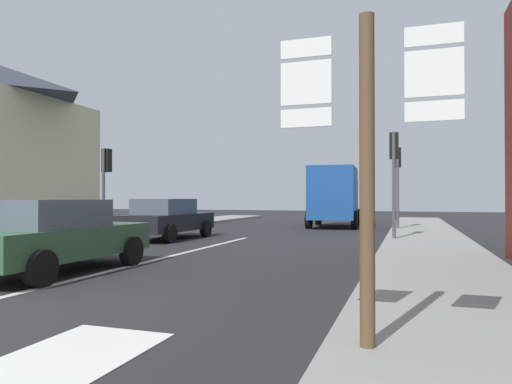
# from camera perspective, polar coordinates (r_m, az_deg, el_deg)

# --- Properties ---
(ground_plane) EXTENTS (80.00, 80.00, 0.00)m
(ground_plane) POSITION_cam_1_polar(r_m,az_deg,el_deg) (15.69, -3.72, -6.23)
(ground_plane) COLOR #232326
(sidewalk_right) EXTENTS (2.72, 44.00, 0.14)m
(sidewalk_right) POSITION_cam_1_polar(r_m,az_deg,el_deg) (12.59, 20.90, -7.22)
(sidewalk_right) COLOR gray
(sidewalk_right) RESTS_ON ground
(sidewalk_left) EXTENTS (2.72, 44.00, 0.14)m
(sidewalk_left) POSITION_cam_1_polar(r_m,az_deg,el_deg) (17.55, -26.25, -5.34)
(sidewalk_left) COLOR gray
(sidewalk_left) RESTS_ON ground
(lane_centre_stripe) EXTENTS (0.16, 12.00, 0.01)m
(lane_centre_stripe) POSITION_cam_1_polar(r_m,az_deg,el_deg) (12.09, -10.87, -7.83)
(lane_centre_stripe) COLOR silver
(lane_centre_stripe) RESTS_ON ground
(lane_turn_arrow) EXTENTS (1.20, 2.20, 0.01)m
(lane_turn_arrow) POSITION_cam_1_polar(r_m,az_deg,el_deg) (4.87, -23.04, -18.57)
(lane_turn_arrow) COLOR silver
(lane_turn_arrow) RESTS_ON ground
(sedan_near) EXTENTS (1.97, 4.20, 1.47)m
(sedan_near) POSITION_cam_1_polar(r_m,az_deg,el_deg) (10.17, -23.53, -4.86)
(sedan_near) COLOR #2D5133
(sedan_near) RESTS_ON ground
(sedan_far) EXTENTS (2.06, 4.25, 1.47)m
(sedan_far) POSITION_cam_1_polar(r_m,az_deg,el_deg) (17.30, -10.83, -3.18)
(sedan_far) COLOR black
(sedan_far) RESTS_ON ground
(delivery_truck) EXTENTS (2.68, 5.10, 3.05)m
(delivery_truck) POSITION_cam_1_polar(r_m,az_deg,el_deg) (24.32, 9.58, -0.38)
(delivery_truck) COLOR #19478C
(delivery_truck) RESTS_ON ground
(route_sign_post) EXTENTS (1.66, 0.14, 3.20)m
(route_sign_post) POSITION_cam_1_polar(r_m,az_deg,el_deg) (4.43, 13.44, 4.56)
(route_sign_post) COLOR brown
(route_sign_post) RESTS_ON ground
(traffic_light_near_right) EXTENTS (0.30, 0.49, 3.74)m
(traffic_light_near_right) POSITION_cam_1_polar(r_m,az_deg,el_deg) (16.60, 16.52, 3.67)
(traffic_light_near_right) COLOR #47474C
(traffic_light_near_right) RESTS_ON ground
(traffic_light_far_right) EXTENTS (0.30, 0.49, 3.80)m
(traffic_light_far_right) POSITION_cam_1_polar(r_m,az_deg,el_deg) (22.15, 16.94, 2.68)
(traffic_light_far_right) COLOR #47474C
(traffic_light_far_right) RESTS_ON ground
(traffic_light_near_left) EXTENTS (0.30, 0.49, 3.41)m
(traffic_light_near_left) POSITION_cam_1_polar(r_m,az_deg,el_deg) (18.99, -17.90, 2.40)
(traffic_light_near_left) COLOR #47474C
(traffic_light_near_left) RESTS_ON ground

